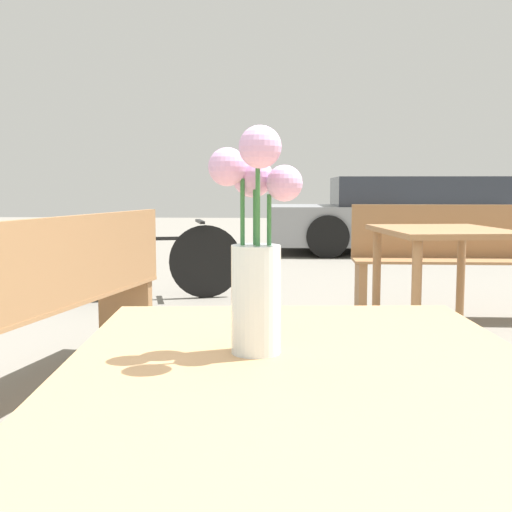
{
  "coord_description": "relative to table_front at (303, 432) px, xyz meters",
  "views": [
    {
      "loc": [
        -0.01,
        -0.93,
        0.98
      ],
      "look_at": [
        -0.08,
        0.06,
        0.87
      ],
      "focal_mm": 45.0,
      "sensor_mm": 36.0,
      "label": 1
    }
  ],
  "objects": [
    {
      "name": "flower_vase",
      "position": [
        -0.08,
        0.06,
        0.26
      ],
      "size": [
        0.15,
        0.14,
        0.35
      ],
      "color": "silver",
      "rests_on": "table_front"
    },
    {
      "name": "table_front",
      "position": [
        0.0,
        0.0,
        0.0
      ],
      "size": [
        0.8,
        1.0,
        0.71
      ],
      "color": "tan",
      "rests_on": "ground_plane"
    },
    {
      "name": "bench_far",
      "position": [
        1.32,
        3.93,
        -0.14
      ],
      "size": [
        1.84,
        0.38,
        0.85
      ],
      "color": "#9E7047",
      "rests_on": "ground_plane"
    },
    {
      "name": "table_back",
      "position": [
        0.78,
        2.64,
        0.02
      ],
      "size": [
        0.76,
        0.95,
        0.75
      ],
      "color": "#9E7047",
      "rests_on": "ground_plane"
    },
    {
      "name": "bicycle",
      "position": [
        -1.28,
        4.57,
        -0.27
      ],
      "size": [
        1.54,
        0.55,
        0.75
      ],
      "color": "black",
      "rests_on": "ground_plane"
    },
    {
      "name": "parked_car",
      "position": [
        1.74,
        8.94,
        -0.06
      ],
      "size": [
        4.43,
        1.97,
        1.14
      ],
      "color": "gray",
      "rests_on": "ground_plane"
    },
    {
      "name": "bench_middle",
      "position": [
        -1.11,
        2.02,
        -0.15
      ],
      "size": [
        0.65,
        1.7,
        0.85
      ],
      "color": "#9E7047",
      "rests_on": "ground_plane"
    }
  ]
}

